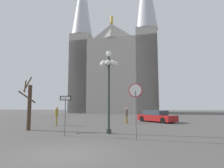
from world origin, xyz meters
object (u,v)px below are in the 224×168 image
bare_tree (29,105)px  parked_car_near_red (156,116)px  stop_sign (135,100)px  street_lamp (109,74)px  one_way_arrow_sign (65,110)px  pedestrian_walking (126,114)px  cathedral (116,66)px  pedestrian_standing (57,114)px

bare_tree → parked_car_near_red: bearing=37.9°
stop_sign → street_lamp: street_lamp is taller
parked_car_near_red → one_way_arrow_sign: bearing=-123.1°
street_lamp → pedestrian_walking: 8.11m
parked_car_near_red → cathedral: bearing=106.3°
stop_sign → one_way_arrow_sign: stop_sign is taller
cathedral → stop_sign: (4.49, -34.82, -9.07)m
pedestrian_walking → parked_car_near_red: bearing=28.1°
cathedral → pedestrian_walking: (3.56, -25.29, -10.32)m
stop_sign → pedestrian_standing: (-7.40, 6.48, -1.16)m
street_lamp → pedestrian_standing: street_lamp is taller
street_lamp → cathedral: bearing=94.6°
one_way_arrow_sign → street_lamp: 3.85m
stop_sign → parked_car_near_red: bearing=78.0°
stop_sign → bare_tree: 8.78m
stop_sign → parked_car_near_red: size_ratio=0.73×
cathedral → one_way_arrow_sign: 35.38m
pedestrian_walking → pedestrian_standing: size_ratio=0.93×
stop_sign → pedestrian_walking: 9.66m
bare_tree → parked_car_near_red: size_ratio=0.96×
one_way_arrow_sign → street_lamp: street_lamp is taller
one_way_arrow_sign → bare_tree: bearing=149.1°
cathedral → bare_tree: 33.35m
bare_tree → parked_car_near_red: bare_tree is taller
pedestrian_walking → cathedral: bearing=98.0°
one_way_arrow_sign → parked_car_near_red: size_ratio=0.58×
parked_car_near_red → stop_sign: bearing=-102.0°
stop_sign → one_way_arrow_sign: 4.57m
bare_tree → pedestrian_standing: bearing=76.4°
one_way_arrow_sign → pedestrian_walking: one_way_arrow_sign is taller
cathedral → pedestrian_standing: size_ratio=20.65×
pedestrian_walking → stop_sign: bearing=-84.5°
stop_sign → parked_car_near_red: (2.41, 11.31, -1.62)m
stop_sign → one_way_arrow_sign: (-4.46, 0.78, -0.59)m
bare_tree → pedestrian_standing: 3.64m
pedestrian_standing → stop_sign: bearing=-41.2°
cathedral → street_lamp: 33.59m
bare_tree → pedestrian_walking: bearing=41.6°
cathedral → parked_car_near_red: (6.89, -23.51, -10.69)m
parked_car_near_red → pedestrian_standing: (-9.81, -4.83, 0.46)m
street_lamp → parked_car_near_red: size_ratio=1.32×
bare_tree → pedestrian_walking: (7.31, 6.49, -0.94)m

